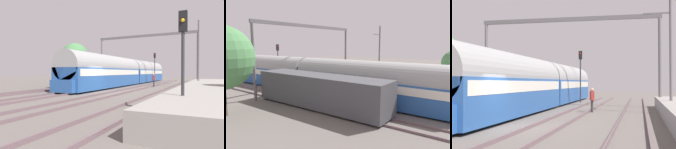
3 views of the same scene
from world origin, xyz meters
The scene contains 12 objects.
ground centered at (0.00, 0.00, 0.00)m, with size 120.00×120.00×0.00m, color #655E59.
track_far_west centered at (-5.79, 0.00, 0.08)m, with size 1.52×60.00×0.16m.
track_west centered at (-1.93, 0.00, 0.08)m, with size 1.51×60.00×0.16m.
track_east centered at (1.93, 0.00, 0.08)m, with size 1.51×60.00×0.16m.
track_far_east centered at (5.79, 0.00, 0.08)m, with size 1.52×60.00×0.16m.
platform centered at (9.61, 2.00, 0.45)m, with size 4.40×28.00×0.90m.
passenger_train centered at (-1.93, 13.09, 1.97)m, with size 2.93×32.85×3.82m.
freight_car centered at (-5.79, 7.65, 1.47)m, with size 2.80×13.00×2.70m.
person_crossing centered at (2.83, 9.06, 1.03)m, with size 0.38×0.46×1.73m.
railway_signal_far centered at (-0.01, 20.67, 3.48)m, with size 0.36×0.30×5.47m.
catenary_gantry centered at (0.00, 14.27, 5.87)m, with size 15.98×0.28×7.86m.
catenary_pole_east_mid centered at (8.14, 8.76, 4.15)m, with size 1.90×0.20×8.00m.
Camera 2 is at (-19.40, -4.58, 5.51)m, focal length 34.20 mm.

